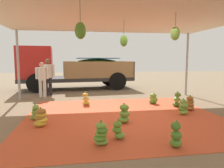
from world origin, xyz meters
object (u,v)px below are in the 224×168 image
object	(u,v)px
banana_bunch_1	(86,99)
banana_bunch_6	(183,107)
banana_bunch_7	(176,136)
cargo_truck_main	(73,68)
banana_bunch_2	(124,114)
banana_bunch_3	(153,99)
banana_bunch_5	(41,118)
banana_bunch_11	(35,113)
worker_1	(48,74)
banana_bunch_4	(190,104)
worker_0	(42,77)
banana_bunch_8	(118,130)
banana_bunch_10	(177,100)
banana_bunch_0	(101,135)

from	to	relation	value
banana_bunch_1	banana_bunch_6	size ratio (longest dim) A/B	0.99
banana_bunch_7	cargo_truck_main	xyz separation A→B (m)	(-2.15, 8.71, 0.96)
banana_bunch_2	banana_bunch_3	bearing A→B (deg)	53.54
banana_bunch_5	banana_bunch_11	xyz separation A→B (m)	(-0.26, 0.64, -0.02)
banana_bunch_5	worker_1	xyz separation A→B (m)	(-0.48, 4.84, 0.79)
banana_bunch_4	worker_0	world-z (taller)	worker_0
banana_bunch_4	banana_bunch_2	bearing A→B (deg)	-157.97
worker_1	banana_bunch_11	bearing A→B (deg)	-87.02
banana_bunch_4	banana_bunch_7	size ratio (longest dim) A/B	0.95
banana_bunch_11	worker_1	size ratio (longest dim) A/B	0.27
banana_bunch_2	banana_bunch_4	bearing A→B (deg)	22.03
banana_bunch_8	banana_bunch_11	xyz separation A→B (m)	(-2.04, 1.78, 0.02)
banana_bunch_2	banana_bunch_7	bearing A→B (deg)	-69.80
banana_bunch_3	worker_0	xyz separation A→B (m)	(-4.45, 2.16, 0.73)
banana_bunch_2	banana_bunch_10	xyz separation A→B (m)	(2.30, 1.59, 0.01)
cargo_truck_main	banana_bunch_3	bearing A→B (deg)	-56.45
banana_bunch_0	banana_bunch_8	bearing A→B (deg)	33.70
banana_bunch_10	cargo_truck_main	world-z (taller)	cargo_truck_main
banana_bunch_10	banana_bunch_3	bearing A→B (deg)	136.47
banana_bunch_1	banana_bunch_0	bearing A→B (deg)	-87.46
banana_bunch_4	banana_bunch_3	bearing A→B (deg)	124.41
banana_bunch_4	banana_bunch_6	world-z (taller)	banana_bunch_4
banana_bunch_3	banana_bunch_8	bearing A→B (deg)	-121.28
banana_bunch_11	cargo_truck_main	xyz separation A→B (m)	(0.89, 6.30, 1.00)
banana_bunch_5	worker_0	world-z (taller)	worker_0
cargo_truck_main	banana_bunch_11	bearing A→B (deg)	-98.04
banana_bunch_1	banana_bunch_4	size ratio (longest dim) A/B	0.98
worker_1	banana_bunch_6	bearing A→B (deg)	-43.37
banana_bunch_6	worker_0	size ratio (longest dim) A/B	0.32
banana_bunch_1	banana_bunch_3	size ratio (longest dim) A/B	1.14
banana_bunch_7	worker_0	bearing A→B (deg)	119.42
banana_bunch_10	banana_bunch_4	bearing A→B (deg)	-73.56
banana_bunch_10	banana_bunch_11	distance (m)	4.80
banana_bunch_7	banana_bunch_6	bearing A→B (deg)	59.09
banana_bunch_5	worker_0	distance (m)	4.43
banana_bunch_1	banana_bunch_8	bearing A→B (deg)	-80.83
banana_bunch_0	banana_bunch_11	bearing A→B (deg)	128.79
banana_bunch_1	banana_bunch_7	world-z (taller)	banana_bunch_7
banana_bunch_1	banana_bunch_6	bearing A→B (deg)	-32.67
banana_bunch_6	worker_0	xyz separation A→B (m)	(-4.79, 3.84, 0.70)
banana_bunch_3	worker_1	xyz separation A→B (m)	(-4.27, 2.67, 0.81)
banana_bunch_0	banana_bunch_1	bearing A→B (deg)	92.54
banana_bunch_7	banana_bunch_10	xyz separation A→B (m)	(1.67, 3.31, 0.00)
banana_bunch_5	banana_bunch_10	size ratio (longest dim) A/B	0.89
banana_bunch_11	banana_bunch_0	bearing A→B (deg)	-51.21
banana_bunch_10	worker_0	xyz separation A→B (m)	(-5.11, 2.79, 0.68)
banana_bunch_1	worker_1	xyz separation A→B (m)	(-1.69, 2.49, 0.79)
banana_bunch_6	banana_bunch_7	distance (m)	2.63
banana_bunch_5	banana_bunch_2	bearing A→B (deg)	-1.33
worker_1	banana_bunch_0	bearing A→B (deg)	-73.43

